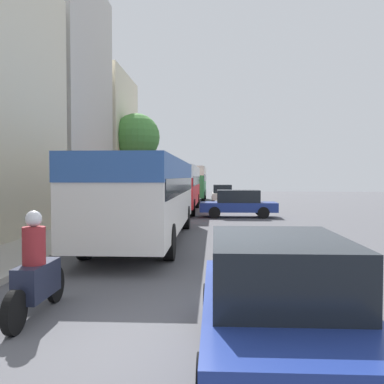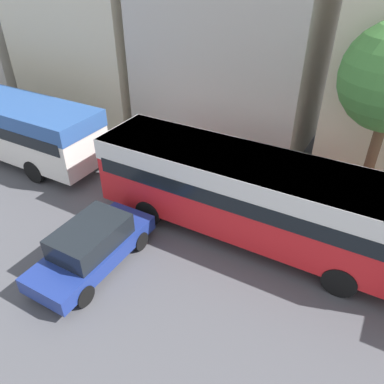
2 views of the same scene
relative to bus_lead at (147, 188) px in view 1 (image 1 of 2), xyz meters
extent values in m
plane|color=#515156|center=(1.96, -9.31, -1.86)|extent=(120.00, 120.00, 0.00)
cube|color=beige|center=(-7.07, 8.65, 4.76)|extent=(5.66, 8.12, 13.24)
cube|color=beige|center=(-7.20, 17.78, 3.19)|extent=(5.92, 8.36, 10.09)
cube|color=silver|center=(0.00, 0.00, -0.19)|extent=(2.52, 11.31, 2.34)
cube|color=#2D569E|center=(0.00, 0.00, 0.63)|extent=(2.55, 11.37, 0.70)
cube|color=black|center=(0.00, 0.00, 0.10)|extent=(2.57, 10.86, 0.51)
cylinder|color=black|center=(-1.16, 3.51, -1.36)|extent=(0.28, 1.00, 1.00)
cylinder|color=black|center=(1.16, 3.51, -1.36)|extent=(0.28, 1.00, 1.00)
cylinder|color=black|center=(-1.16, -3.51, -1.36)|extent=(0.28, 1.00, 1.00)
cylinder|color=black|center=(1.16, -3.51, -1.36)|extent=(0.28, 1.00, 1.00)
cube|color=red|center=(-0.02, 12.67, -0.14)|extent=(2.55, 10.67, 2.44)
cube|color=white|center=(-0.02, 12.67, 0.71)|extent=(2.57, 10.72, 0.73)
cube|color=black|center=(-0.02, 12.67, 0.17)|extent=(2.60, 10.24, 0.54)
cylinder|color=black|center=(-1.19, 15.98, -1.36)|extent=(0.28, 1.00, 1.00)
cylinder|color=black|center=(1.15, 15.98, -1.36)|extent=(0.28, 1.00, 1.00)
cylinder|color=black|center=(-1.19, 9.36, -1.36)|extent=(0.28, 1.00, 1.00)
cylinder|color=black|center=(1.15, 9.36, -1.36)|extent=(0.28, 1.00, 1.00)
cube|color=#2D8447|center=(0.25, 24.70, -0.02)|extent=(2.59, 9.46, 2.68)
cube|color=silver|center=(0.25, 24.70, 0.92)|extent=(2.62, 9.50, 0.80)
cube|color=black|center=(0.25, 24.70, 0.32)|extent=(2.64, 9.08, 0.59)
cylinder|color=black|center=(-0.94, 27.63, -1.36)|extent=(0.28, 1.00, 1.00)
cylinder|color=black|center=(1.44, 27.63, -1.36)|extent=(0.28, 1.00, 1.00)
cylinder|color=black|center=(-0.94, 21.77, -1.36)|extent=(0.28, 1.00, 1.00)
cylinder|color=black|center=(1.44, 21.77, -1.36)|extent=(0.28, 1.00, 1.00)
cube|color=#1E2338|center=(-0.50, -8.23, -1.27)|extent=(0.38, 1.10, 0.55)
cylinder|color=black|center=(-0.50, -7.43, -1.54)|extent=(0.10, 0.64, 0.64)
cylinder|color=black|center=(-0.50, -9.03, -1.54)|extent=(0.12, 0.64, 0.64)
cylinder|color=maroon|center=(-0.50, -8.33, -0.69)|extent=(0.36, 0.36, 0.60)
sphere|color=silver|center=(-0.50, -8.33, -0.26)|extent=(0.26, 0.26, 0.26)
cube|color=navy|center=(3.72, 9.06, -1.28)|extent=(4.26, 1.72, 0.52)
cube|color=black|center=(3.72, 9.06, -0.68)|extent=(2.35, 1.52, 0.69)
cylinder|color=black|center=(5.04, 9.86, -1.54)|extent=(0.64, 0.22, 0.64)
cylinder|color=black|center=(5.04, 8.27, -1.54)|extent=(0.64, 0.22, 0.64)
cylinder|color=black|center=(2.40, 9.86, -1.54)|extent=(0.64, 0.22, 0.64)
cylinder|color=black|center=(2.40, 8.27, -1.54)|extent=(0.64, 0.22, 0.64)
cube|color=silver|center=(3.10, 22.29, -1.27)|extent=(1.77, 4.17, 0.55)
cube|color=black|center=(3.10, 22.29, -0.64)|extent=(1.56, 2.30, 0.71)
cylinder|color=black|center=(2.28, 23.58, -1.54)|extent=(0.22, 0.64, 0.64)
cylinder|color=black|center=(3.91, 23.58, -1.54)|extent=(0.22, 0.64, 0.64)
cylinder|color=black|center=(2.28, 20.99, -1.54)|extent=(0.22, 0.64, 0.64)
cylinder|color=black|center=(3.91, 20.99, -1.54)|extent=(0.22, 0.64, 0.64)
cube|color=navy|center=(3.13, -9.82, -1.28)|extent=(1.78, 4.14, 0.53)
cube|color=black|center=(3.13, -9.82, -0.66)|extent=(1.57, 2.28, 0.69)
cylinder|color=black|center=(2.31, -8.54, -1.54)|extent=(0.22, 0.64, 0.64)
cylinder|color=black|center=(3.95, -8.54, -1.54)|extent=(0.22, 0.64, 0.64)
cylinder|color=#232838|center=(-3.42, 18.69, -1.31)|extent=(0.27, 0.27, 0.80)
cylinder|color=gray|center=(-3.42, 18.69, -0.58)|extent=(0.33, 0.33, 0.66)
sphere|color=tan|center=(-3.42, 18.69, -0.14)|extent=(0.22, 0.22, 0.22)
cylinder|color=brown|center=(-3.25, 15.77, 0.14)|extent=(0.36, 0.36, 3.70)
sphere|color=#47893D|center=(-3.25, 15.77, 3.27)|extent=(3.41, 3.41, 3.41)
camera|label=1|loc=(2.35, -14.94, 0.40)|focal=40.00mm
camera|label=2|loc=(9.70, 15.97, 6.71)|focal=35.00mm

